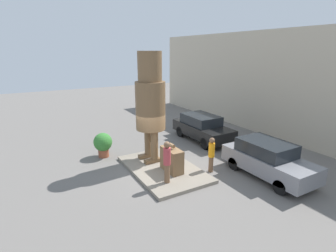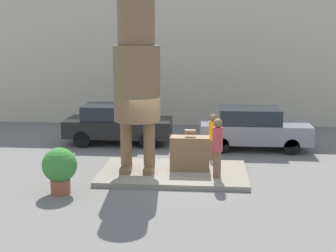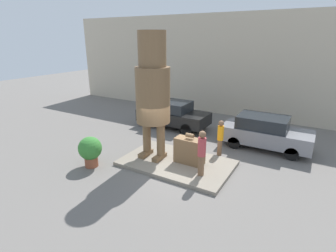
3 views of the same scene
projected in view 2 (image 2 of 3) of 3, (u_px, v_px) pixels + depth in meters
name	position (u px, v px, depth m)	size (l,w,h in m)	color
ground_plane	(173.00, 175.00, 14.77)	(60.00, 60.00, 0.00)	slate
pedestal	(173.00, 173.00, 14.75)	(4.60, 2.86, 0.15)	gray
building_backdrop	(187.00, 56.00, 22.70)	(28.00, 0.60, 6.70)	beige
statue_figure	(137.00, 73.00, 14.18)	(1.43, 1.43, 5.28)	brown
giant_suitcase	(190.00, 153.00, 14.76)	(1.24, 0.56, 1.31)	brown
tourist	(217.00, 145.00, 13.89)	(0.31, 0.31, 1.80)	brown
parked_car_black	(117.00, 123.00, 18.95)	(4.23, 1.83, 1.59)	black
parked_car_grey	(253.00, 128.00, 18.04)	(4.15, 1.79, 1.60)	gray
planter_pot	(60.00, 167.00, 12.98)	(0.97, 0.97, 1.30)	brown
worker_hivis	(213.00, 135.00, 16.30)	(0.28, 0.28, 1.67)	brown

